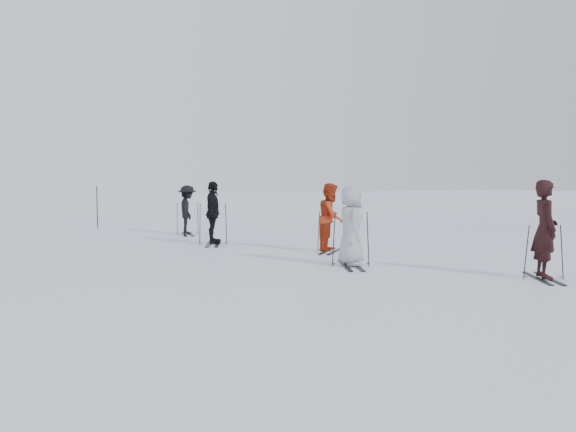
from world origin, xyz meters
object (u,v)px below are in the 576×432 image
at_px(skier_uphill_left, 213,213).
at_px(skier_uphill_far, 187,210).
at_px(skier_near_dark, 545,230).
at_px(skier_red, 331,218).
at_px(skier_grey, 351,226).
at_px(piste_marker, 97,207).

relative_size(skier_uphill_left, skier_uphill_far, 1.09).
distance_m(skier_near_dark, skier_red, 5.85).
bearing_deg(skier_near_dark, skier_red, 47.95).
relative_size(skier_near_dark, skier_uphill_left, 1.04).
bearing_deg(skier_near_dark, skier_uphill_far, 49.18).
bearing_deg(skier_uphill_far, skier_near_dark, -149.54).
xyz_separation_m(skier_grey, skier_uphill_left, (-2.18, 5.26, 0.03)).
xyz_separation_m(skier_near_dark, skier_grey, (-2.99, 2.86, -0.07)).
bearing_deg(skier_grey, skier_uphill_left, 38.89).
height_order(skier_near_dark, skier_uphill_far, skier_near_dark).
distance_m(skier_red, piste_marker, 11.77).
bearing_deg(skier_grey, skier_red, 3.24).
height_order(skier_grey, piste_marker, skier_grey).
xyz_separation_m(skier_near_dark, skier_uphill_far, (-5.43, 11.36, -0.12)).
relative_size(skier_grey, skier_uphill_left, 0.97).
distance_m(skier_grey, skier_uphill_far, 8.84).
distance_m(skier_grey, piste_marker, 13.70).
relative_size(skier_red, skier_uphill_left, 0.98).
height_order(skier_uphill_far, piste_marker, skier_uphill_far).
relative_size(skier_grey, skier_uphill_far, 1.06).
bearing_deg(skier_uphill_left, skier_red, -120.22).
bearing_deg(skier_red, piste_marker, 69.32).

